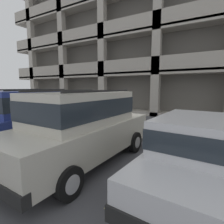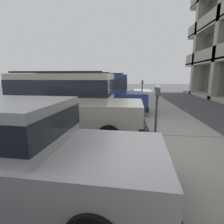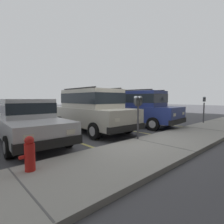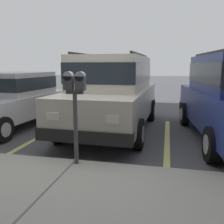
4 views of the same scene
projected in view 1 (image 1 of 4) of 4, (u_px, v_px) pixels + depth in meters
ground_plane at (125, 141)px, 7.04m from camera, size 80.00×80.00×0.10m
sidewalk at (137, 132)px, 8.13m from camera, size 40.00×2.20×0.12m
parking_stall_lines at (151, 160)px, 5.06m from camera, size 12.46×4.80×0.01m
silver_suv at (83, 124)px, 4.83m from camera, size 2.11×4.83×2.03m
red_sedan at (28, 114)px, 6.65m from camera, size 2.35×4.94×2.03m
dark_hatchback at (201, 151)px, 3.55m from camera, size 2.04×4.58×1.54m
parking_meter_near at (127, 108)px, 7.19m from camera, size 0.35×0.12×1.52m
parking_meter_far at (33, 104)px, 10.33m from camera, size 0.15×0.12×1.55m
parking_garage at (174, 29)px, 16.24m from camera, size 32.00×10.00×16.25m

